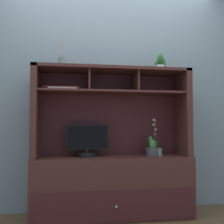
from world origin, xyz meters
TOP-DOWN VIEW (x-y plane):
  - floor_plane at (0.00, 0.00)m, footprint 6.00×6.00m
  - back_wall at (0.00, 0.26)m, footprint 6.00×0.02m
  - media_console at (0.00, 0.01)m, footprint 1.59×0.49m
  - tv_monitor at (-0.25, 0.01)m, footprint 0.43×0.19m
  - potted_orchid at (0.46, 0.02)m, footprint 0.16×0.16m
  - potted_fern at (0.43, -0.00)m, footprint 0.15×0.15m
  - magazine_stack_left at (-0.51, 0.03)m, footprint 0.36×0.26m
  - diffuser_bottle at (-0.52, 0.03)m, footprint 0.07×0.07m
  - potted_succulent at (0.52, -0.02)m, footprint 0.12×0.11m

SIDE VIEW (x-z plane):
  - floor_plane at x=0.00m, z-range -0.02..0.00m
  - media_console at x=0.00m, z-range -0.30..1.20m
  - potted_orchid at x=0.46m, z-range 0.45..0.84m
  - potted_fern at x=0.43m, z-range 0.57..0.77m
  - tv_monitor at x=-0.25m, z-range 0.58..0.90m
  - magazine_stack_left at x=-0.51m, z-range 1.26..1.30m
  - back_wall at x=0.00m, z-range 0.00..2.80m
  - diffuser_bottle at x=-0.52m, z-range 1.40..1.70m
  - potted_succulent at x=0.52m, z-range 1.48..1.65m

